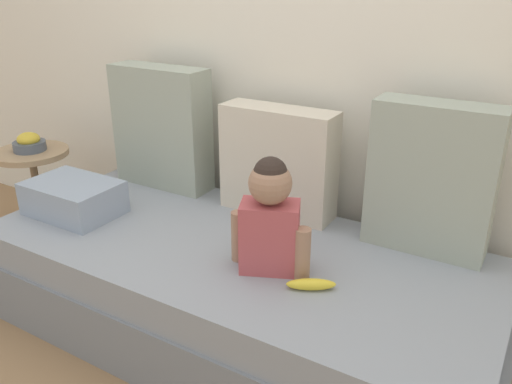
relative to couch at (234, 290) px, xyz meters
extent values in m
plane|color=#93704C|center=(0.00, 0.00, -0.21)|extent=(12.00, 12.00, 0.00)
cube|color=silver|center=(0.00, 0.60, 0.97)|extent=(5.30, 0.10, 2.35)
cube|color=gray|center=(0.00, 0.00, -0.07)|extent=(2.10, 0.93, 0.27)
cube|color=#8C939E|center=(0.00, 0.00, 0.14)|extent=(2.04, 0.90, 0.15)
cube|color=#99A393|center=(-0.65, 0.37, 0.51)|extent=(0.50, 0.16, 0.59)
cube|color=beige|center=(0.00, 0.37, 0.45)|extent=(0.51, 0.16, 0.48)
cube|color=#99A393|center=(0.65, 0.37, 0.50)|extent=(0.46, 0.16, 0.58)
cube|color=#B24C51|center=(0.21, -0.08, 0.34)|extent=(0.24, 0.20, 0.26)
sphere|color=#9E755B|center=(0.21, -0.08, 0.55)|extent=(0.15, 0.15, 0.15)
sphere|color=#2D231E|center=(0.21, -0.08, 0.58)|extent=(0.12, 0.12, 0.12)
cylinder|color=#9E755B|center=(0.08, -0.08, 0.31)|extent=(0.06, 0.06, 0.20)
cylinder|color=#9E755B|center=(0.34, -0.08, 0.31)|extent=(0.06, 0.06, 0.20)
ellipsoid|color=yellow|center=(0.40, -0.13, 0.23)|extent=(0.17, 0.12, 0.04)
cube|color=#8E9EB2|center=(-0.77, -0.12, 0.29)|extent=(0.40, 0.28, 0.15)
cylinder|color=tan|center=(-1.41, 0.15, 0.31)|extent=(0.39, 0.39, 0.03)
cylinder|color=#866E51|center=(-1.41, 0.15, 0.04)|extent=(0.04, 0.04, 0.50)
cylinder|color=#866E51|center=(-1.41, 0.15, -0.20)|extent=(0.22, 0.22, 0.02)
cylinder|color=#4C5666|center=(-1.41, 0.15, 0.35)|extent=(0.17, 0.17, 0.05)
ellipsoid|color=gold|center=(-1.41, 0.15, 0.39)|extent=(0.12, 0.12, 0.07)
camera|label=1|loc=(1.02, -1.52, 1.21)|focal=36.60mm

